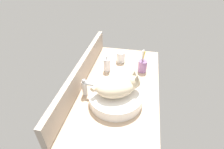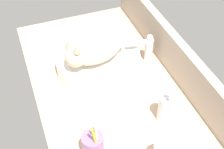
{
  "view_description": "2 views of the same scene",
  "coord_description": "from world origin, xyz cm",
  "px_view_note": "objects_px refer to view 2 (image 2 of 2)",
  "views": [
    {
      "loc": [
        -99.58,
        -15.0,
        84.43
      ],
      "look_at": [
        -0.81,
        4.72,
        10.44
      ],
      "focal_mm": 28.0,
      "sensor_mm": 36.0,
      "label": 1
    },
    {
      "loc": [
        78.1,
        -30.23,
        91.72
      ],
      "look_at": [
        -3.68,
        0.54,
        7.01
      ],
      "focal_mm": 50.0,
      "sensor_mm": 36.0,
      "label": 2
    }
  ],
  "objects_px": {
    "faucet": "(147,47)",
    "sink_basin": "(98,62)",
    "soap_dispenser": "(165,108)",
    "toothbrush_cup": "(93,145)",
    "cat": "(95,46)"
  },
  "relations": [
    {
      "from": "faucet",
      "to": "toothbrush_cup",
      "type": "relative_size",
      "value": 0.73
    },
    {
      "from": "sink_basin",
      "to": "cat",
      "type": "height_order",
      "value": "cat"
    },
    {
      "from": "faucet",
      "to": "cat",
      "type": "bearing_deg",
      "value": -94.59
    },
    {
      "from": "sink_basin",
      "to": "cat",
      "type": "bearing_deg",
      "value": -59.95
    },
    {
      "from": "toothbrush_cup",
      "to": "faucet",
      "type": "bearing_deg",
      "value": 135.66
    },
    {
      "from": "cat",
      "to": "faucet",
      "type": "height_order",
      "value": "cat"
    },
    {
      "from": "sink_basin",
      "to": "cat",
      "type": "relative_size",
      "value": 1.17
    },
    {
      "from": "sink_basin",
      "to": "faucet",
      "type": "distance_m",
      "value": 0.22
    },
    {
      "from": "toothbrush_cup",
      "to": "soap_dispenser",
      "type": "bearing_deg",
      "value": 100.28
    },
    {
      "from": "faucet",
      "to": "sink_basin",
      "type": "bearing_deg",
      "value": -96.68
    },
    {
      "from": "soap_dispenser",
      "to": "faucet",
      "type": "bearing_deg",
      "value": 166.75
    },
    {
      "from": "soap_dispenser",
      "to": "toothbrush_cup",
      "type": "height_order",
      "value": "toothbrush_cup"
    },
    {
      "from": "cat",
      "to": "soap_dispenser",
      "type": "bearing_deg",
      "value": 23.69
    },
    {
      "from": "cat",
      "to": "faucet",
      "type": "bearing_deg",
      "value": 85.41
    },
    {
      "from": "faucet",
      "to": "soap_dispenser",
      "type": "distance_m",
      "value": 0.33
    }
  ]
}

